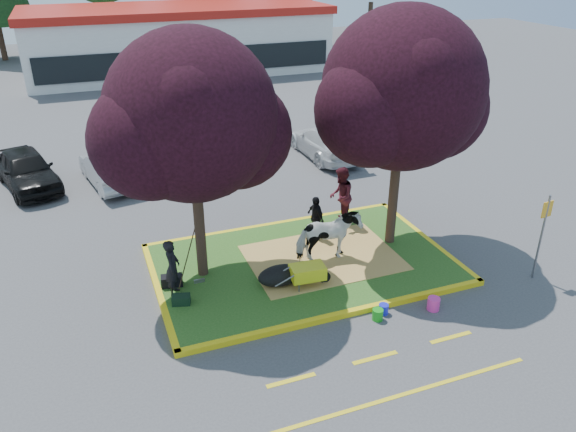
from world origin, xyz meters
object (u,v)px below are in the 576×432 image
object	(u,v)px
sign_post	(543,228)
bucket_green	(378,314)
bucket_pink	(433,304)
bucket_blue	(383,309)
handler	(172,268)
calf	(280,275)
cow	(328,237)
wheelbarrow	(308,272)
car_silver	(107,169)
car_black	(27,170)

from	to	relation	value
sign_post	bucket_green	bearing A→B (deg)	175.93
bucket_green	bucket_pink	distance (m)	1.51
bucket_green	bucket_blue	world-z (taller)	bucket_green
handler	bucket_blue	distance (m)	5.38
calf	bucket_pink	world-z (taller)	calf
bucket_green	handler	bearing A→B (deg)	148.86
bucket_green	bucket_pink	world-z (taller)	bucket_pink
cow	sign_post	xyz separation A→B (m)	(4.99, -2.63, 0.62)
sign_post	bucket_green	distance (m)	5.11
calf	bucket_blue	distance (m)	2.81
wheelbarrow	car_silver	world-z (taller)	car_silver
handler	sign_post	bearing A→B (deg)	-87.23
handler	car_silver	size ratio (longest dim) A/B	0.40
wheelbarrow	car_silver	size ratio (longest dim) A/B	0.43
cow	car_silver	bearing A→B (deg)	32.90
cow	bucket_pink	xyz separation A→B (m)	(1.57, -2.93, -0.73)
bucket_green	bucket_blue	xyz separation A→B (m)	(0.26, 0.16, -0.01)
wheelbarrow	bucket_blue	world-z (taller)	wheelbarrow
calf	sign_post	size ratio (longest dim) A/B	0.49
calf	handler	distance (m)	2.79
cow	wheelbarrow	bearing A→B (deg)	135.26
bucket_blue	car_black	world-z (taller)	car_black
cow	car_black	xyz separation A→B (m)	(-8.10, 9.10, -0.19)
handler	wheelbarrow	size ratio (longest dim) A/B	0.94
sign_post	car_black	xyz separation A→B (m)	(-13.09, 11.74, -0.81)
sign_post	handler	bearing A→B (deg)	158.95
handler	sign_post	distance (m)	9.71
car_silver	bucket_pink	bearing A→B (deg)	110.48
car_black	sign_post	bearing A→B (deg)	-57.18
car_silver	car_black	bearing A→B (deg)	-25.47
sign_post	wheelbarrow	bearing A→B (deg)	159.12
sign_post	car_black	distance (m)	17.60
handler	bucket_pink	world-z (taller)	handler
calf	car_black	size ratio (longest dim) A/B	0.29
bucket_green	bucket_pink	size ratio (longest dim) A/B	0.87
cow	bucket_pink	world-z (taller)	cow
handler	bucket_green	size ratio (longest dim) A/B	5.28
bucket_pink	bucket_blue	xyz separation A→B (m)	(-1.25, 0.29, -0.04)
sign_post	car_silver	distance (m)	15.08
handler	car_black	xyz separation A→B (m)	(-3.73, 9.22, -0.20)
calf	wheelbarrow	world-z (taller)	wheelbarrow
sign_post	car_silver	world-z (taller)	sign_post
cow	car_black	bearing A→B (deg)	42.27
calf	bucket_green	size ratio (longest dim) A/B	4.22
bucket_blue	car_black	size ratio (longest dim) A/B	0.06
bucket_blue	wheelbarrow	bearing A→B (deg)	130.44
cow	bucket_blue	bearing A→B (deg)	-172.42
cow	car_silver	xyz separation A→B (m)	(-5.29, 8.37, -0.28)
wheelbarrow	car_black	size ratio (longest dim) A/B	0.39
car_black	car_silver	xyz separation A→B (m)	(2.81, -0.74, -0.09)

